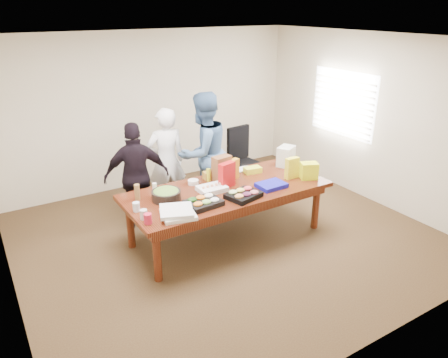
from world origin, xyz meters
TOP-DOWN VIEW (x-y plane):
  - floor at (0.00, 0.00)m, footprint 5.50×5.00m
  - ceiling at (0.00, 0.00)m, footprint 5.50×5.00m
  - wall_back at (0.00, 2.50)m, footprint 5.50×0.04m
  - wall_front at (0.00, -2.50)m, footprint 5.50×0.04m
  - wall_right at (2.75, 0.00)m, footprint 0.04×5.00m
  - window_panel at (2.72, 0.60)m, footprint 0.03×1.40m
  - window_blinds at (2.68, 0.60)m, footprint 0.04×1.36m
  - conference_table at (0.00, 0.00)m, footprint 2.80×1.20m
  - office_chair at (1.12, 1.22)m, footprint 0.61×0.61m
  - person_center at (-0.34, 1.23)m, footprint 0.66×0.48m
  - person_right at (0.18, 0.98)m, footprint 1.06×0.91m
  - person_left at (-0.92, 0.98)m, footprint 0.99×0.60m
  - veggie_tray at (-0.53, -0.29)m, footprint 0.45×0.37m
  - fruit_tray at (0.03, -0.36)m, footprint 0.49×0.42m
  - sheet_cake at (-0.21, 0.04)m, footprint 0.38×0.29m
  - salad_bowl at (-0.85, 0.10)m, footprint 0.46×0.46m
  - chip_bag_blue at (0.54, -0.28)m, footprint 0.39×0.29m
  - chip_bag_red at (0.03, 0.05)m, footprint 0.26×0.15m
  - chip_bag_yellow at (1.00, -0.16)m, footprint 0.21×0.08m
  - chip_bag_orange at (0.26, 0.25)m, footprint 0.20×0.13m
  - mayo_jar at (0.07, 0.33)m, footprint 0.11×0.11m
  - mustard_bottle at (-0.08, 0.37)m, footprint 0.07×0.07m
  - dressing_bottle at (-1.17, 0.29)m, footprint 0.08×0.08m
  - ranch_bottle at (-0.93, 0.30)m, footprint 0.06×0.06m
  - banana_bunch at (0.64, 0.30)m, footprint 0.27×0.18m
  - bread_loaf at (0.02, 0.42)m, footprint 0.28×0.12m
  - kraft_bag at (0.11, 0.32)m, footprint 0.29×0.20m
  - red_cup at (-1.30, -0.38)m, footprint 0.10×0.10m
  - clear_cup_a at (-1.30, -0.25)m, footprint 0.10×0.10m
  - clear_cup_b at (-1.30, -0.01)m, footprint 0.10×0.10m
  - pizza_box_lower at (-0.92, -0.39)m, footprint 0.46×0.46m
  - pizza_box_upper at (-0.94, -0.37)m, footprint 0.50×0.50m
  - plate_a at (0.64, 0.44)m, footprint 0.29×0.29m
  - plate_b at (0.47, 0.52)m, footprint 0.33×0.33m
  - dip_bowl_a at (0.18, 0.41)m, footprint 0.19×0.19m
  - dip_bowl_b at (-0.32, 0.38)m, footprint 0.18×0.18m
  - grocery_bag_white at (1.25, 0.28)m, footprint 0.35×0.31m
  - grocery_bag_yellow at (1.19, -0.31)m, footprint 0.29×0.25m

SIDE VIEW (x-z plane):
  - floor at x=0.00m, z-range -0.02..0.00m
  - conference_table at x=0.00m, z-range 0.00..0.75m
  - office_chair at x=1.12m, z-range 0.00..1.08m
  - plate_a at x=0.64m, z-range 0.75..0.76m
  - plate_b at x=0.47m, z-range 0.75..0.77m
  - pizza_box_lower at x=-0.92m, z-range 0.75..0.79m
  - chip_bag_blue at x=0.54m, z-range 0.75..0.81m
  - dip_bowl_b at x=-0.32m, z-range 0.75..0.81m
  - fruit_tray at x=0.03m, z-range 0.75..0.81m
  - veggie_tray at x=-0.53m, z-range 0.75..0.81m
  - dip_bowl_a at x=0.18m, z-range 0.75..0.81m
  - sheet_cake at x=-0.21m, z-range 0.75..0.81m
  - person_left at x=-0.92m, z-range 0.00..1.58m
  - banana_bunch at x=0.64m, z-range 0.75..0.83m
  - bread_loaf at x=0.02m, z-range 0.75..0.86m
  - clear_cup_b at x=-1.30m, z-range 0.75..0.87m
  - clear_cup_a at x=-1.30m, z-range 0.75..0.87m
  - red_cup at x=-1.30m, z-range 0.75..0.87m
  - salad_bowl at x=-0.85m, z-range 0.75..0.87m
  - pizza_box_upper at x=-0.94m, z-range 0.79..0.84m
  - mayo_jar at x=0.07m, z-range 0.75..0.89m
  - person_center at x=-0.34m, z-range 0.00..1.67m
  - ranch_bottle at x=-0.93m, z-range 0.75..0.92m
  - mustard_bottle at x=-0.08m, z-range 0.75..0.93m
  - dressing_bottle at x=-1.17m, z-range 0.75..0.96m
  - grocery_bag_yellow at x=1.19m, z-range 0.75..0.99m
  - chip_bag_orange at x=0.26m, z-range 0.75..1.04m
  - chip_bag_yellow at x=1.00m, z-range 0.75..1.06m
  - grocery_bag_white at x=1.25m, z-range 0.75..1.06m
  - kraft_bag at x=0.11m, z-range 0.75..1.10m
  - chip_bag_red at x=0.03m, z-range 0.75..1.10m
  - person_right at x=0.18m, z-range 0.00..1.89m
  - wall_back at x=0.00m, z-range 0.00..2.70m
  - wall_front at x=0.00m, z-range 0.00..2.70m
  - wall_right at x=2.75m, z-range 0.00..2.70m
  - window_panel at x=2.72m, z-range 0.95..2.05m
  - window_blinds at x=2.68m, z-range 1.00..2.00m
  - ceiling at x=0.00m, z-range 2.70..2.72m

